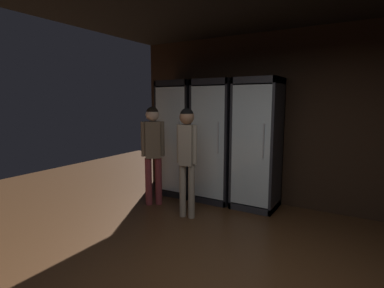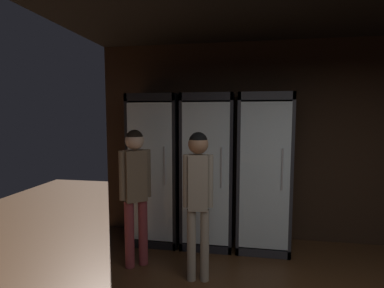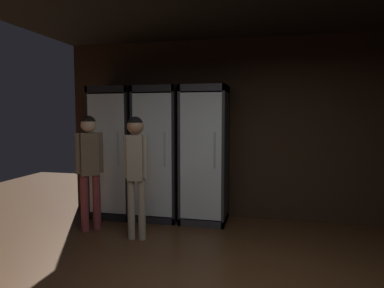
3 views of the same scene
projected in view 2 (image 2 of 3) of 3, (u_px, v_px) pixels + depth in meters
wall_back at (309, 142)px, 4.06m from camera, size 6.00×0.06×2.80m
cooler_far_left at (158, 170)px, 4.14m from camera, size 0.68×0.65×2.06m
cooler_left at (208, 171)px, 4.02m from camera, size 0.68×0.65×2.06m
cooler_center at (263, 173)px, 3.90m from camera, size 0.68×0.65×2.06m
shopper_near at (198, 187)px, 3.06m from camera, size 0.32×0.21×1.60m
shopper_far at (135, 183)px, 3.37m from camera, size 0.31×0.28×1.61m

